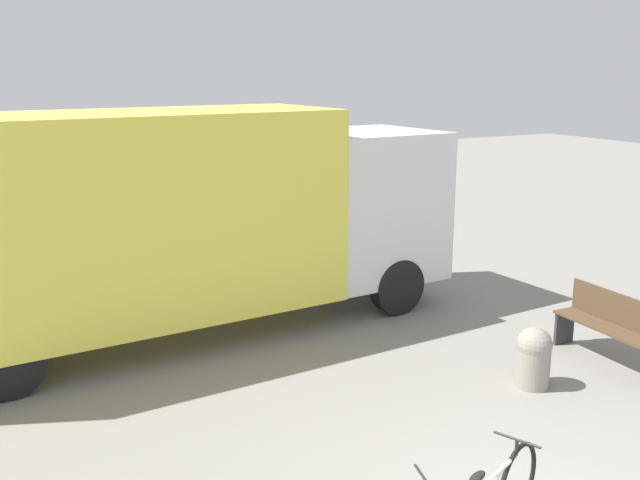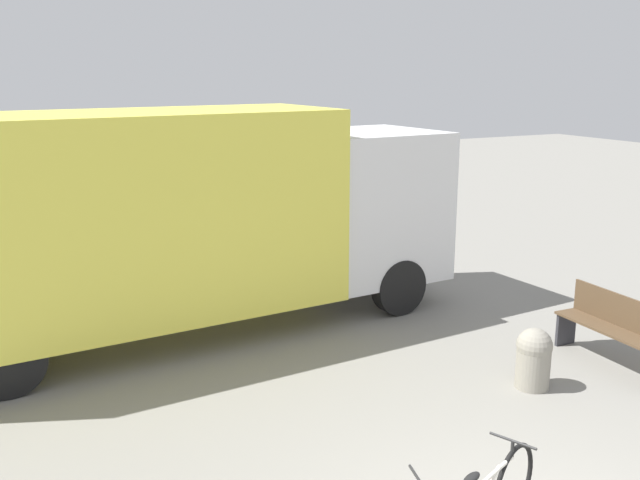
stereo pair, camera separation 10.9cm
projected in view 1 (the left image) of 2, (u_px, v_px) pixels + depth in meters
delivery_truck at (181, 216)px, 10.61m from camera, size 8.81×2.75×3.41m
park_bench at (618, 327)px, 9.76m from camera, size 0.48×1.91×0.98m
bollard_near_bench at (534, 356)px, 9.11m from camera, size 0.45×0.45×0.80m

